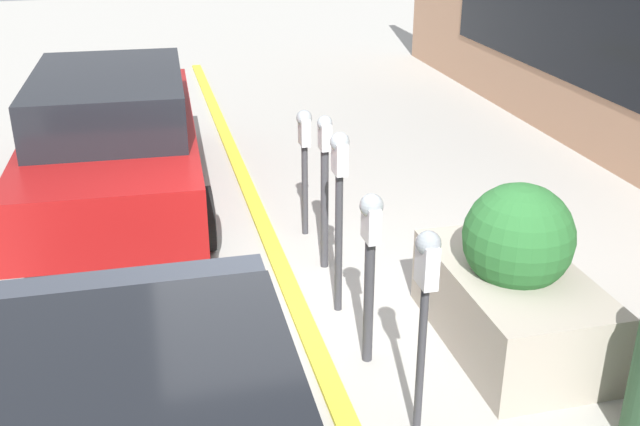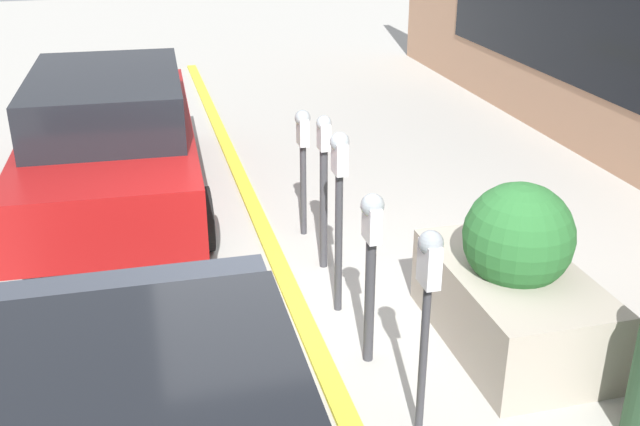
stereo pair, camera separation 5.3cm
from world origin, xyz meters
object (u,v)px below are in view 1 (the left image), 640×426
object	(u,v)px
parking_meter_farthest	(304,146)
parking_meter_second	(370,248)
parking_meter_nearest	(426,286)
parking_meter_middle	(339,187)
parking_meter_fourth	(325,172)
planter_box	(513,283)
parked_car_middle	(114,137)

from	to	relation	value
parking_meter_farthest	parking_meter_second	bearing A→B (deg)	179.02
parking_meter_nearest	parking_meter_middle	size ratio (longest dim) A/B	0.94
parking_meter_fourth	parking_meter_middle	bearing A→B (deg)	174.25
parking_meter_second	parking_meter_farthest	size ratio (longest dim) A/B	1.03
parking_meter_fourth	parking_meter_nearest	bearing A→B (deg)	-179.70
parking_meter_nearest	planter_box	xyz separation A→B (m)	(0.84, -1.06, -0.57)
parking_meter_farthest	planter_box	world-z (taller)	planter_box
parking_meter_second	planter_box	xyz separation A→B (m)	(-0.03, -1.13, -0.41)
parking_meter_fourth	planter_box	distance (m)	1.95
parking_meter_fourth	planter_box	size ratio (longest dim) A/B	0.86
parking_meter_second	parked_car_middle	size ratio (longest dim) A/B	0.29
parking_meter_nearest	parking_meter_second	xyz separation A→B (m)	(0.87, 0.07, -0.16)
parking_meter_middle	parking_meter_farthest	distance (m)	1.54
planter_box	parked_car_middle	bearing A→B (deg)	39.32
parking_meter_second	parking_meter_middle	world-z (taller)	parking_meter_middle
parking_meter_second	parking_meter_middle	distance (m)	0.78
parking_meter_nearest	parked_car_middle	world-z (taller)	parked_car_middle
parking_meter_nearest	parked_car_middle	distance (m)	4.79
parking_meter_nearest	parking_meter_fourth	size ratio (longest dim) A/B	1.00
parking_meter_middle	parking_meter_farthest	size ratio (longest dim) A/B	1.19
parking_meter_middle	parking_meter_farthest	world-z (taller)	parking_meter_middle
parking_meter_fourth	parked_car_middle	distance (m)	2.72
parking_meter_nearest	parking_meter_farthest	bearing A→B (deg)	0.53
parking_meter_middle	parking_meter_fourth	size ratio (longest dim) A/B	1.07
parking_meter_nearest	parking_meter_fourth	distance (m)	2.41
parking_meter_middle	parking_meter_fourth	xyz separation A→B (m)	(0.78, -0.08, -0.16)
parking_meter_nearest	parking_meter_middle	xyz separation A→B (m)	(1.63, 0.09, 0.01)
parking_meter_farthest	parked_car_middle	xyz separation A→B (m)	(1.25, 1.83, -0.15)
parking_meter_middle	parking_meter_farthest	bearing A→B (deg)	-2.33
parking_meter_middle	planter_box	bearing A→B (deg)	-124.42
parking_meter_nearest	parking_meter_farthest	distance (m)	3.16
parking_meter_nearest	parking_meter_fourth	xyz separation A→B (m)	(2.41, 0.01, -0.15)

